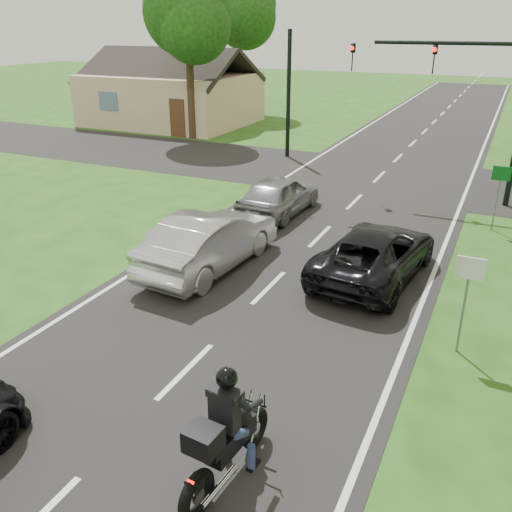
# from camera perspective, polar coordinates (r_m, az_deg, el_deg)

# --- Properties ---
(ground) EXTENTS (140.00, 140.00, 0.00)m
(ground) POSITION_cam_1_polar(r_m,az_deg,el_deg) (10.89, -7.41, -11.93)
(ground) COLOR #224E16
(ground) RESTS_ON ground
(road) EXTENTS (8.00, 100.00, 0.01)m
(road) POSITION_cam_1_polar(r_m,az_deg,el_deg) (19.14, 8.69, 4.01)
(road) COLOR black
(road) RESTS_ON ground
(cross_road) EXTENTS (60.00, 7.00, 0.01)m
(cross_road) POSITION_cam_1_polar(r_m,az_deg,el_deg) (24.72, 12.84, 8.11)
(cross_road) COLOR black
(cross_road) RESTS_ON ground
(motorcycle_rider) EXTENTS (0.67, 2.27, 1.96)m
(motorcycle_rider) POSITION_cam_1_polar(r_m,az_deg,el_deg) (8.20, -3.32, -18.71)
(motorcycle_rider) COLOR black
(motorcycle_rider) RESTS_ON ground
(dark_suv) EXTENTS (2.71, 5.04, 1.35)m
(dark_suv) POSITION_cam_1_polar(r_m,az_deg,el_deg) (14.57, 12.41, 0.30)
(dark_suv) COLOR black
(dark_suv) RESTS_ON road
(silver_sedan) EXTENTS (2.01, 4.91, 1.58)m
(silver_sedan) POSITION_cam_1_polar(r_m,az_deg,el_deg) (14.77, -4.91, 1.60)
(silver_sedan) COLOR #B8B8BD
(silver_sedan) RESTS_ON road
(silver_suv) EXTENTS (1.87, 4.26, 1.43)m
(silver_suv) POSITION_cam_1_polar(r_m,az_deg,el_deg) (19.06, 2.43, 6.46)
(silver_suv) COLOR gray
(silver_suv) RESTS_ON road
(traffic_signal) EXTENTS (6.38, 0.44, 6.00)m
(traffic_signal) POSITION_cam_1_polar(r_m,az_deg,el_deg) (21.55, 21.56, 16.17)
(traffic_signal) COLOR black
(traffic_signal) RESTS_ON ground
(signal_pole_far) EXTENTS (0.20, 0.20, 6.00)m
(signal_pole_far) POSITION_cam_1_polar(r_m,az_deg,el_deg) (27.55, 3.44, 16.52)
(signal_pole_far) COLOR black
(signal_pole_far) RESTS_ON ground
(sign_white) EXTENTS (0.55, 0.07, 2.12)m
(sign_white) POSITION_cam_1_polar(r_m,az_deg,el_deg) (11.37, 21.42, -2.56)
(sign_white) COLOR slate
(sign_white) RESTS_ON ground
(sign_green) EXTENTS (0.55, 0.07, 2.12)m
(sign_green) POSITION_cam_1_polar(r_m,az_deg,el_deg) (18.95, 24.29, 7.05)
(sign_green) COLOR slate
(sign_green) RESTS_ON ground
(tree_left_near) EXTENTS (5.12, 4.96, 9.22)m
(tree_left_near) POSITION_cam_1_polar(r_m,az_deg,el_deg) (31.91, -7.01, 23.69)
(tree_left_near) COLOR #332316
(tree_left_near) RESTS_ON ground
(tree_left_far) EXTENTS (5.76, 5.58, 10.14)m
(tree_left_far) POSITION_cam_1_polar(r_m,az_deg,el_deg) (41.59, -1.66, 24.54)
(tree_left_far) COLOR #332316
(tree_left_far) RESTS_ON ground
(house) EXTENTS (10.20, 8.00, 4.84)m
(house) POSITION_cam_1_polar(r_m,az_deg,el_deg) (38.03, -8.88, 16.30)
(house) COLOR tan
(house) RESTS_ON ground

